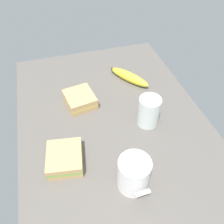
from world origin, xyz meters
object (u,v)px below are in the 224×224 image
(banana, at_px, (129,77))
(glass_of_milk, at_px, (149,113))
(coffee_mug_black, at_px, (134,174))
(sandwich_side, at_px, (65,158))
(sandwich_main, at_px, (80,99))

(banana, bearing_deg, glass_of_milk, -3.71)
(coffee_mug_black, bearing_deg, sandwich_side, -125.41)
(glass_of_milk, xyz_separation_m, banana, (-0.24, 0.02, -0.03))
(sandwich_side, distance_m, banana, 0.44)
(sandwich_main, distance_m, sandwich_side, 0.25)
(sandwich_side, bearing_deg, banana, 135.94)
(coffee_mug_black, xyz_separation_m, glass_of_milk, (-0.20, 0.13, -0.01))
(coffee_mug_black, distance_m, glass_of_milk, 0.24)
(glass_of_milk, height_order, banana, glass_of_milk)
(sandwich_side, bearing_deg, sandwich_main, 159.34)
(sandwich_main, xyz_separation_m, banana, (-0.08, 0.22, -0.00))
(sandwich_side, height_order, glass_of_milk, glass_of_milk)
(sandwich_main, distance_m, glass_of_milk, 0.26)
(glass_of_milk, bearing_deg, sandwich_main, -127.25)
(sandwich_main, xyz_separation_m, glass_of_milk, (0.15, 0.20, 0.02))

